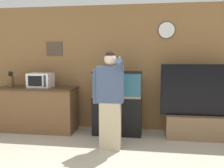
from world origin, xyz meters
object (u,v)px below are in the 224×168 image
tv_on_stand (197,117)px  microwave (41,80)px  counter_island (38,109)px  person_standing (110,99)px  knife_block (11,81)px  aquarium_on_stand (117,103)px

tv_on_stand → microwave: bearing=179.1°
counter_island → person_standing: size_ratio=0.98×
microwave → person_standing: bearing=-27.9°
microwave → person_standing: size_ratio=0.29×
counter_island → knife_block: (-0.59, 0.01, 0.57)m
microwave → knife_block: (-0.66, -0.00, -0.02)m
aquarium_on_stand → person_standing: size_ratio=0.77×
aquarium_on_stand → person_standing: 0.84m
tv_on_stand → person_standing: person_standing is taller
counter_island → microwave: bearing=13.8°
counter_island → aquarium_on_stand: bearing=-0.2°
knife_block → aquarium_on_stand: (2.26, -0.02, -0.40)m
microwave → knife_block: knife_block is taller
aquarium_on_stand → tv_on_stand: tv_on_stand is taller
aquarium_on_stand → tv_on_stand: (1.51, -0.03, -0.22)m
microwave → person_standing: 1.79m
aquarium_on_stand → knife_block: bearing=179.5°
knife_block → person_standing: person_standing is taller
person_standing → knife_block: bearing=159.7°
microwave → tv_on_stand: size_ratio=0.33×
microwave → knife_block: 0.66m
knife_block → aquarium_on_stand: 2.29m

